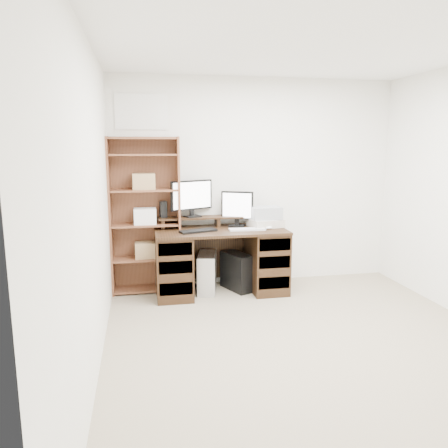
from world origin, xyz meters
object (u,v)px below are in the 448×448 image
object	(u,v)px
desk	(221,260)
bookshelf	(145,214)
tower_silver	(207,273)
tower_black	(237,271)
printer	(266,223)
monitor_small	(237,207)
monitor_wide	(192,197)

from	to	relation	value
desk	bookshelf	world-z (taller)	bookshelf
tower_silver	tower_black	bearing A→B (deg)	11.74
desk	printer	distance (m)	0.69
tower_black	bookshelf	world-z (taller)	bookshelf
monitor_small	bookshelf	xyz separation A→B (m)	(-1.08, 0.07, -0.06)
monitor_wide	monitor_small	world-z (taller)	monitor_wide
monitor_small	tower_silver	world-z (taller)	monitor_small
tower_silver	bookshelf	size ratio (longest dim) A/B	0.25
printer	bookshelf	size ratio (longest dim) A/B	0.21
tower_black	bookshelf	xyz separation A→B (m)	(-1.06, 0.17, 0.70)
tower_silver	bookshelf	xyz separation A→B (m)	(-0.70, 0.17, 0.69)
desk	bookshelf	xyz separation A→B (m)	(-0.85, 0.21, 0.53)
tower_silver	tower_black	world-z (taller)	tower_silver
printer	tower_black	bearing A→B (deg)	168.96
printer	tower_silver	distance (m)	0.91
monitor_small	bookshelf	world-z (taller)	bookshelf
printer	tower_silver	xyz separation A→B (m)	(-0.71, -0.00, -0.57)
printer	bookshelf	distance (m)	1.42
tower_black	printer	bearing A→B (deg)	-21.67
monitor_small	tower_silver	bearing A→B (deg)	-140.96
desk	printer	world-z (taller)	printer
desk	monitor_small	distance (m)	0.65
desk	bookshelf	size ratio (longest dim) A/B	0.83
desk	tower_silver	world-z (taller)	desk
monitor_wide	tower_black	xyz separation A→B (m)	(0.51, -0.18, -0.89)
monitor_wide	tower_silver	size ratio (longest dim) A/B	1.12
tower_silver	bookshelf	bearing A→B (deg)	178.53
desk	tower_silver	size ratio (longest dim) A/B	3.30
desk	monitor_wide	xyz separation A→B (m)	(-0.30, 0.22, 0.72)
bookshelf	printer	bearing A→B (deg)	-6.69
printer	tower_silver	size ratio (longest dim) A/B	0.82
monitor_small	tower_silver	distance (m)	0.85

